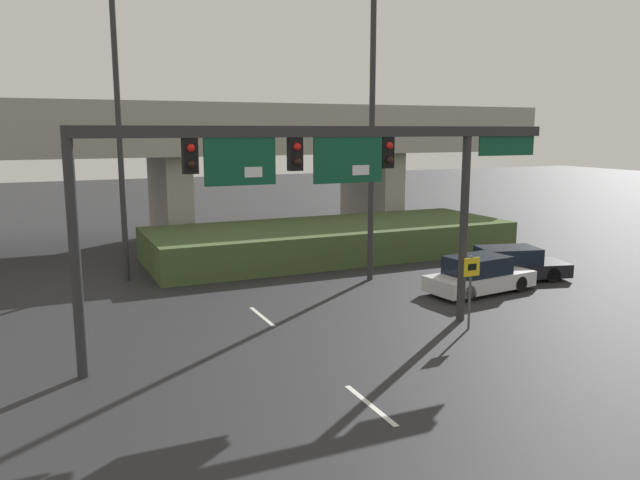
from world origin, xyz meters
name	(u,v)px	position (x,y,z in m)	size (l,w,h in m)	color
lane_markings	(262,316)	(0.00, 14.69, 0.00)	(0.14, 33.37, 0.01)	silver
signal_gantry	(323,169)	(0.87, 11.52, 5.24)	(15.09, 0.44, 6.50)	#2D2D30
speed_limit_sign	(471,282)	(5.66, 10.57, 1.58)	(0.60, 0.11, 2.43)	#4C4C4C
highway_light_pole_near	(119,122)	(-3.54, 22.13, 6.72)	(0.70, 0.36, 12.69)	#2D2D30
highway_light_pole_far	(372,104)	(6.04, 17.89, 7.45)	(0.70, 0.36, 14.15)	#2D2D30
overpass_bridge	(168,147)	(0.00, 30.35, 5.43)	(45.89, 7.65, 7.79)	#A39E93
grass_embankment	(331,240)	(6.79, 23.34, 0.80)	(18.50, 6.57, 1.61)	#42562D
parked_sedan_near_right	(479,276)	(8.95, 14.23, 0.68)	(4.68, 2.31, 1.47)	silver
parked_sedan_mid_right	(510,265)	(11.56, 15.40, 0.66)	(5.08, 2.92, 1.42)	black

